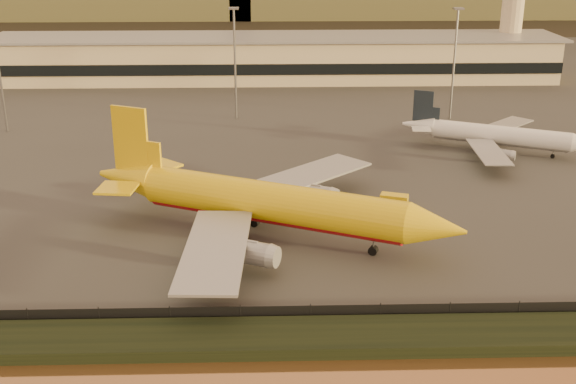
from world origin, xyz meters
name	(u,v)px	position (x,y,z in m)	size (l,w,h in m)	color
ground	(290,273)	(0.00, 0.00, 0.00)	(900.00, 900.00, 0.00)	black
embankment	(294,338)	(0.00, -17.00, 0.70)	(320.00, 7.00, 1.40)	black
tarmac	(278,103)	(0.00, 95.00, 0.10)	(320.00, 220.00, 0.20)	#2D2D2D
perimeter_fence	(293,314)	(0.00, -13.00, 1.30)	(300.00, 0.05, 2.20)	black
terminal_building	(226,59)	(-14.52, 125.55, 6.25)	(202.00, 25.00, 12.60)	tan
control_tower	(513,1)	(70.00, 131.00, 21.66)	(11.20, 11.20, 35.50)	tan
apron_light_masts	(347,55)	(15.00, 75.00, 15.70)	(152.20, 12.20, 25.40)	slate
dhl_cargo_jet	(266,203)	(-3.01, 11.63, 5.33)	(54.48, 51.63, 17.20)	#DDB50B
white_narrowbody_jet	(497,136)	(42.99, 52.00, 3.51)	(36.42, 34.45, 11.09)	white
gse_vehicle_yellow	(394,200)	(17.64, 22.97, 1.19)	(4.38, 1.97, 1.97)	#DDB50B
gse_vehicle_white	(122,187)	(-27.59, 30.99, 1.04)	(3.73, 1.68, 1.68)	white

